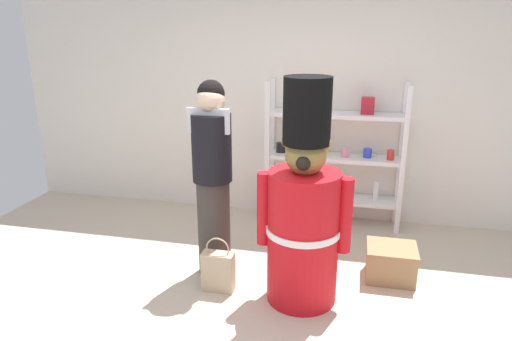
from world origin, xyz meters
name	(u,v)px	position (x,y,z in m)	size (l,w,h in m)	color
ground_plane	(247,323)	(0.00, 0.00, 0.00)	(6.40, 6.40, 0.00)	beige
back_wall	(294,100)	(0.00, 2.20, 1.30)	(6.40, 0.12, 2.60)	silver
merchandise_shelf	(333,155)	(0.47, 1.98, 0.77)	(1.43, 0.35, 1.53)	white
teddy_bear_guard	(304,215)	(0.34, 0.42, 0.71)	(0.72, 0.57, 1.74)	red
person_shopper	(213,176)	(-0.45, 0.66, 0.89)	(0.34, 0.33, 1.67)	#38332D
shopping_bag	(218,271)	(-0.34, 0.39, 0.17)	(0.26, 0.12, 0.47)	#C1AD89
display_crate	(391,262)	(1.05, 0.89, 0.15)	(0.41, 0.37, 0.29)	#9E7A51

